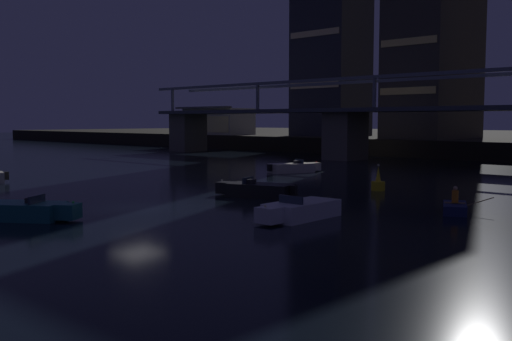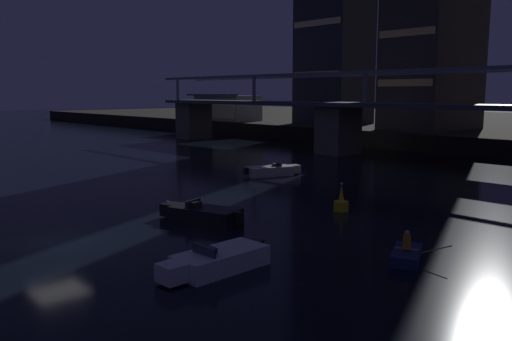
# 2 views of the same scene
# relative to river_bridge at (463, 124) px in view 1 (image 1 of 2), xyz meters

# --- Properties ---
(ground_plane) EXTENTS (400.00, 400.00, 0.00)m
(ground_plane) POSITION_rel_river_bridge_xyz_m (-0.00, -39.27, -4.26)
(ground_plane) COLOR black
(river_bridge) EXTENTS (91.28, 6.40, 9.38)m
(river_bridge) POSITION_rel_river_bridge_xyz_m (0.00, 0.00, 0.00)
(river_bridge) COLOR #605B51
(river_bridge) RESTS_ON ground
(tower_west_low) EXTENTS (9.84, 8.64, 38.95)m
(tower_west_low) POSITION_rel_river_bridge_xyz_m (-29.33, 17.65, 17.27)
(tower_west_low) COLOR #282833
(tower_west_low) RESTS_ON far_riverbank
(tower_west_tall) EXTENTS (8.46, 13.80, 31.28)m
(tower_west_tall) POSITION_rel_river_bridge_xyz_m (-12.04, 17.18, 13.43)
(tower_west_tall) COLOR #38332D
(tower_west_tall) RESTS_ON far_riverbank
(waterfront_pavilion) EXTENTS (12.40, 7.40, 4.70)m
(waterfront_pavilion) POSITION_rel_river_bridge_xyz_m (-48.90, 11.91, 0.18)
(waterfront_pavilion) COLOR #B2AD9E
(waterfront_pavilion) RESTS_ON far_riverbank
(speedboat_near_left) EXTENTS (3.02, 5.11, 1.16)m
(speedboat_near_left) POSITION_rel_river_bridge_xyz_m (-7.72, -17.27, -3.84)
(speedboat_near_left) COLOR beige
(speedboat_near_left) RESTS_ON ground
(speedboat_near_center) EXTENTS (5.15, 2.91, 1.16)m
(speedboat_near_center) POSITION_rel_river_bridge_xyz_m (1.45, -31.64, -3.84)
(speedboat_near_center) COLOR black
(speedboat_near_center) RESTS_ON ground
(speedboat_near_right) EXTENTS (4.78, 3.82, 1.16)m
(speedboat_near_right) POSITION_rel_river_bridge_xyz_m (-0.69, -45.12, -3.84)
(speedboat_near_right) COLOR #196066
(speedboat_near_right) RESTS_ON ground
(speedboat_mid_center) EXTENTS (1.92, 5.21, 1.16)m
(speedboat_mid_center) POSITION_rel_river_bridge_xyz_m (8.47, -36.22, -3.84)
(speedboat_mid_center) COLOR silver
(speedboat_mid_center) RESTS_ON ground
(channel_buoy) EXTENTS (0.90, 0.90, 1.76)m
(channel_buoy) POSITION_rel_river_bridge_xyz_m (5.10, -23.92, -3.78)
(channel_buoy) COLOR yellow
(channel_buoy) RESTS_ON ground
(dinghy_with_paddler) EXTENTS (2.70, 2.82, 1.36)m
(dinghy_with_paddler) POSITION_rel_river_bridge_xyz_m (12.95, -29.48, -3.98)
(dinghy_with_paddler) COLOR #19234C
(dinghy_with_paddler) RESTS_ON ground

